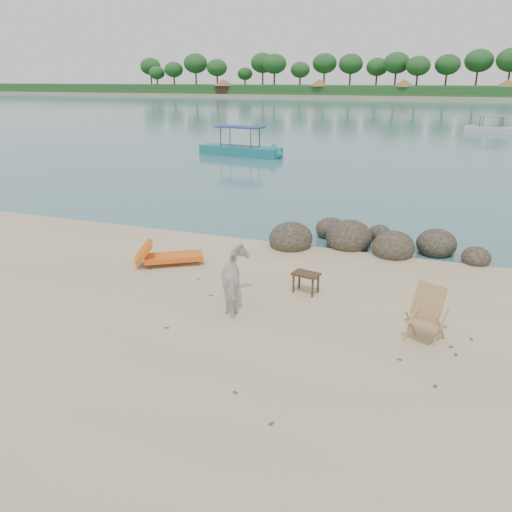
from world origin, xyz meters
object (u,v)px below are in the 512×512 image
at_px(cow, 237,280).
at_px(boat_near, 240,131).
at_px(boulders, 362,241).
at_px(deck_chair, 426,317).
at_px(side_table, 306,284).
at_px(lounge_chair, 173,255).

relative_size(cow, boat_near, 0.24).
xyz_separation_m(boulders, boat_near, (-10.98, 17.17, 1.37)).
bearing_deg(deck_chair, boulders, 138.45).
height_order(side_table, boat_near, boat_near).
relative_size(boulders, side_table, 10.15).
distance_m(side_table, lounge_chair, 4.09).
bearing_deg(lounge_chair, side_table, -42.01).
relative_size(lounge_chair, deck_chair, 1.90).
height_order(cow, boat_near, boat_near).
bearing_deg(lounge_chair, boulders, 2.69).
height_order(boulders, side_table, boulders).
relative_size(lounge_chair, boat_near, 0.31).
bearing_deg(cow, lounge_chair, -60.48).
bearing_deg(cow, boulders, -136.66).
distance_m(boulders, deck_chair, 5.87).
distance_m(cow, side_table, 1.84).
bearing_deg(cow, deck_chair, 151.67).
distance_m(boulders, lounge_chair, 5.83).
relative_size(boulders, lounge_chair, 3.19).
distance_m(lounge_chair, boat_near, 21.50).
bearing_deg(boulders, deck_chair, -68.87).
bearing_deg(side_table, cow, -124.71).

